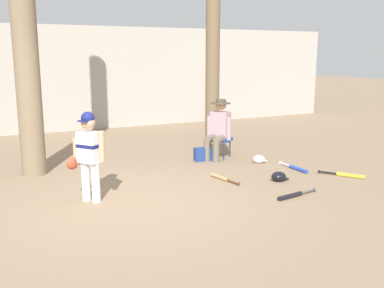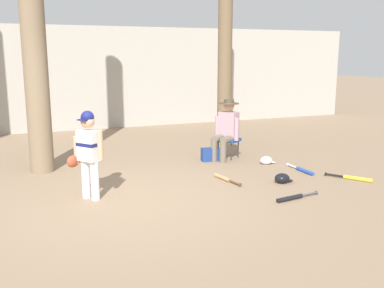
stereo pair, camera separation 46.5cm
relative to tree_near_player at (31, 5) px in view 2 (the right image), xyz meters
name	(u,v)px [view 2 (the right image)]	position (x,y,z in m)	size (l,w,h in m)	color
ground_plane	(133,202)	(1.11, -2.26, -2.91)	(60.00, 60.00, 0.00)	#897056
concrete_back_wall	(71,79)	(1.11, 4.46, -1.48)	(18.00, 0.36, 2.86)	#ADA89E
tree_near_player	(31,5)	(0.00, 0.00, 0.00)	(0.56, 0.56, 6.36)	#7F6B51
tree_behind_spectator	(225,40)	(4.28, 1.29, -0.50)	(0.53, 0.53, 5.37)	brown
young_ballplayer	(88,149)	(0.55, -1.90, -2.16)	(0.53, 0.50, 1.31)	white
folding_stool	(228,141)	(3.60, -0.32, -2.54)	(0.56, 0.56, 0.41)	#194C9E
seated_spectator	(226,128)	(3.52, -0.38, -2.27)	(0.65, 0.59, 1.20)	#6B6051
handbag_beside_stool	(210,155)	(3.15, -0.42, -2.78)	(0.34, 0.18, 0.26)	navy
bat_black_composite	(293,198)	(3.29, -3.05, -2.88)	(0.78, 0.18, 0.07)	black
bat_wood_tan	(224,178)	(2.81, -1.77, -2.88)	(0.18, 0.72, 0.07)	tan
bat_yellow_trainer	(354,178)	(4.85, -2.57, -2.88)	(0.49, 0.69, 0.07)	yellow
bat_blue_youth	(303,170)	(4.36, -1.81, -2.88)	(0.08, 0.76, 0.07)	#2347AD
batting_helmet_black	(282,178)	(3.63, -2.25, -2.84)	(0.30, 0.23, 0.17)	black
batting_helmet_white	(266,161)	(4.06, -1.06, -2.84)	(0.28, 0.22, 0.16)	silver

